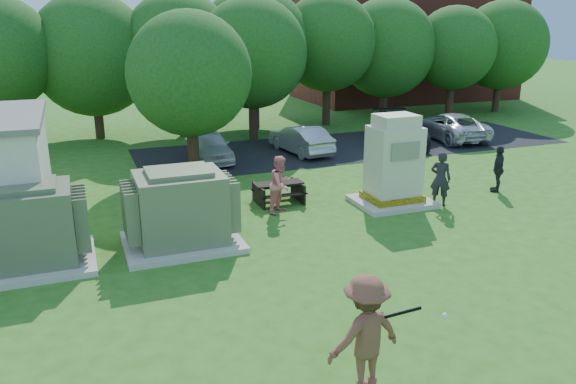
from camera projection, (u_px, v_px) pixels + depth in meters
name	position (u px, v px, depth m)	size (l,w,h in m)	color
ground	(356.00, 304.00, 11.82)	(120.00, 120.00, 0.00)	#2D6619
brick_building	(405.00, 42.00, 40.84)	(15.00, 8.00, 8.00)	maroon
parking_strip	(355.00, 146.00, 26.24)	(20.00, 6.00, 0.01)	#232326
transformer_left	(25.00, 229.00, 13.31)	(3.00, 2.40, 2.07)	beige
transformer_right	(181.00, 210.00, 14.58)	(3.00, 2.40, 2.07)	beige
generator_cabinet	(394.00, 166.00, 17.74)	(2.38, 1.95, 2.90)	beige
picnic_table	(279.00, 190.00, 18.15)	(1.57, 1.18, 0.67)	black
batter	(365.00, 334.00, 8.83)	(1.29, 0.74, 2.00)	brown
person_by_generator	(440.00, 179.00, 17.76)	(0.64, 0.42, 1.76)	black
person_at_picnic	(281.00, 184.00, 17.10)	(0.87, 0.68, 1.79)	#E67A7D
person_walking_right	(498.00, 169.00, 19.21)	(0.94, 0.39, 1.60)	#25262B
car_white	(209.00, 146.00, 23.43)	(1.50, 3.73, 1.27)	silver
car_silver_a	(301.00, 139.00, 24.72)	(1.32, 3.79, 1.25)	#B5B5BA
car_dark	(399.00, 129.00, 26.41)	(1.99, 4.89, 1.42)	black
car_silver_b	(449.00, 126.00, 27.52)	(2.16, 4.68, 1.30)	silver
batting_equipment	(402.00, 314.00, 8.88)	(1.37, 0.19, 0.28)	black
tree_row	(216.00, 51.00, 27.66)	(41.30, 13.30, 7.30)	#47301E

